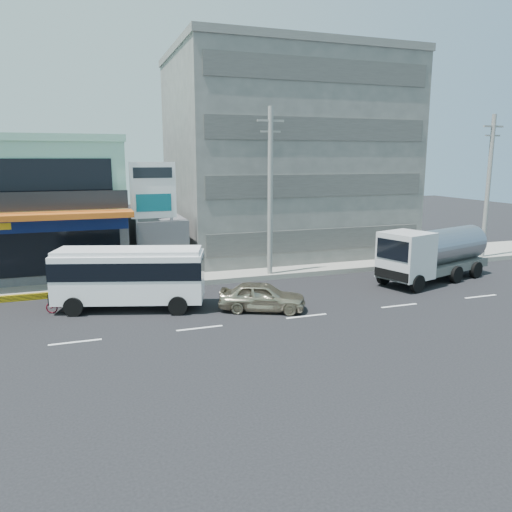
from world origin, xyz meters
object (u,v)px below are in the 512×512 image
Objects in this scene: sedan at (262,296)px; tanker_truck at (432,253)px; motorcycle_rider at (63,299)px; concrete_building at (284,160)px; utility_pole_near at (270,192)px; satellite_dish at (158,217)px; minibus at (130,273)px; billboard at (153,197)px; utility_pole_far at (488,187)px; shop_building at (21,209)px.

tanker_truck reaches higher than sedan.
tanker_truck is 4.01× the size of motorcycle_rider.
concrete_building is 1.60× the size of utility_pole_near.
minibus is at bearing -109.13° from satellite_dish.
billboard is 22.57m from utility_pole_far.
motorcycle_rider is at bearing 97.84° from sedan.
billboard is (-10.50, -5.80, -2.07)m from concrete_building.
shop_building is at bearing 154.94° from utility_pole_near.
satellite_dish reaches higher than motorcycle_rider.
billboard is at bearing -32.32° from shop_building.
minibus is 17.18m from tanker_truck.
billboard is at bearing 160.01° from tanker_truck.
concrete_building is 17.53m from minibus.
billboard is 6.52m from minibus.
billboard is 0.84× the size of tanker_truck.
tanker_truck is at bearing -23.21° from utility_pole_near.
utility_pole_near is 16.00m from utility_pole_far.
shop_building is 0.77× the size of concrete_building.
utility_pole_near reaches higher than shop_building.
utility_pole_far is (22.50, -1.80, 0.22)m from billboard.
sedan is (3.88, -7.70, -4.23)m from billboard.
utility_pole_near reaches higher than satellite_dish.
minibus is 6.40m from sedan.
billboard is at bearing -151.08° from concrete_building.
satellite_dish is (-10.00, -4.00, -3.42)m from concrete_building.
motorcycle_rider is at bearing 174.51° from minibus.
shop_building reaches higher than sedan.
tanker_truck is at bearing -152.93° from utility_pole_far.
concrete_building reaches higher than sedan.
satellite_dish is 2.31m from billboard.
shop_building is 1.69× the size of minibus.
utility_pole_far is 24.97m from minibus.
billboard reaches higher than satellite_dish.
utility_pole_near is 10.09m from tanker_truck.
concrete_building is at bearing 34.92° from motorcycle_rider.
tanker_truck is at bearing -26.50° from satellite_dish.
shop_building is 17.18m from sedan.
billboard is at bearing -105.52° from satellite_dish.
minibus is (-2.48, -7.14, -1.83)m from satellite_dish.
shop_building is 11.72m from minibus.
concrete_building is 1.60× the size of utility_pole_far.
minibus is (-1.98, -5.34, -3.19)m from billboard.
satellite_dish reaches higher than sedan.
satellite_dish is 0.15× the size of utility_pole_far.
utility_pole_near is at bearing 0.47° from sedan.
satellite_dish is at bearing 149.04° from utility_pole_near.
minibus is 3.58× the size of motorcycle_rider.
motorcycle_rider is (-27.53, -3.25, -4.48)m from utility_pole_far.
utility_pole_near reaches higher than minibus.
concrete_building reaches higher than utility_pole_near.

